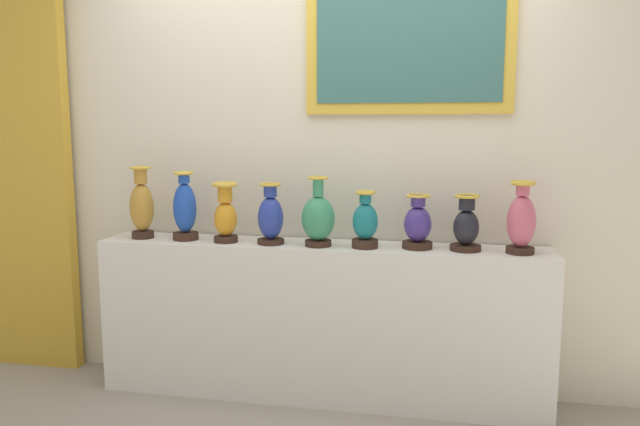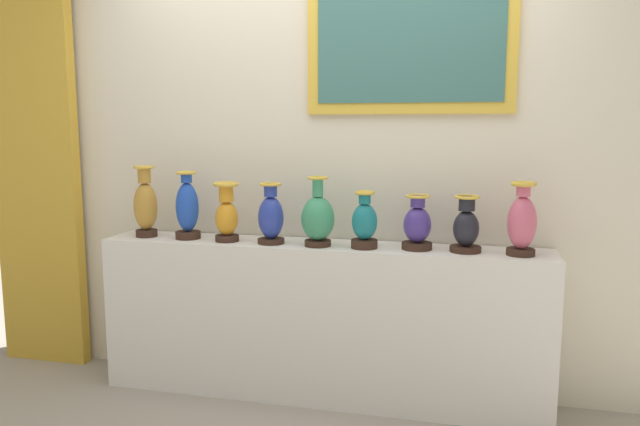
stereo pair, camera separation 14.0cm
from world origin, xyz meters
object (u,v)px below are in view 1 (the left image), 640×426
object	(u,v)px
vase_jade	(318,218)
vase_onyx	(466,226)
vase_teal	(365,223)
vase_rose	(521,221)
vase_cobalt	(271,217)
vase_amber	(225,215)
vase_ochre	(142,206)
vase_sapphire	(185,210)
vase_indigo	(418,225)

from	to	relation	value
vase_jade	vase_onyx	size ratio (longest dim) A/B	1.28
vase_teal	vase_rose	world-z (taller)	vase_rose
vase_cobalt	vase_rose	world-z (taller)	vase_rose
vase_onyx	vase_amber	bearing A→B (deg)	-179.03
vase_ochre	vase_sapphire	bearing A→B (deg)	-0.04
vase_sapphire	vase_onyx	bearing A→B (deg)	-0.01
vase_amber	vase_indigo	bearing A→B (deg)	1.56
vase_ochre	vase_teal	xyz separation A→B (m)	(1.29, -0.03, -0.05)
vase_ochre	vase_indigo	distance (m)	1.56
vase_jade	vase_indigo	bearing A→B (deg)	4.19
vase_jade	vase_rose	size ratio (longest dim) A/B	1.01
vase_ochre	vase_teal	bearing A→B (deg)	-1.25
vase_sapphire	vase_indigo	size ratio (longest dim) A/B	1.34
vase_amber	vase_teal	xyz separation A→B (m)	(0.78, -0.01, -0.02)
vase_cobalt	vase_teal	world-z (taller)	vase_cobalt
vase_ochre	vase_cobalt	world-z (taller)	vase_ochre
vase_amber	vase_sapphire	bearing A→B (deg)	174.92
vase_sapphire	vase_indigo	world-z (taller)	vase_sapphire
vase_jade	vase_indigo	world-z (taller)	vase_jade
vase_jade	vase_rose	bearing A→B (deg)	0.64
vase_sapphire	vase_cobalt	size ratio (longest dim) A/B	1.15
vase_amber	vase_onyx	distance (m)	1.30
vase_ochre	vase_jade	world-z (taller)	vase_ochre
vase_teal	vase_rose	distance (m)	0.79
vase_cobalt	vase_indigo	size ratio (longest dim) A/B	1.17
vase_amber	vase_cobalt	size ratio (longest dim) A/B	0.99
vase_onyx	vase_teal	bearing A→B (deg)	-176.93
vase_ochre	vase_jade	size ratio (longest dim) A/B	1.10
vase_sapphire	vase_onyx	distance (m)	1.54
vase_amber	vase_cobalt	distance (m)	0.26
vase_ochre	vase_teal	world-z (taller)	vase_ochre
vase_indigo	vase_onyx	bearing A→B (deg)	-1.55
vase_cobalt	vase_onyx	size ratio (longest dim) A/B	1.15
vase_sapphire	vase_jade	world-z (taller)	vase_sapphire
vase_sapphire	vase_teal	xyz separation A→B (m)	(1.02, -0.03, -0.04)
vase_indigo	vase_teal	bearing A→B (deg)	-172.76
vase_sapphire	vase_indigo	distance (m)	1.30
vase_amber	vase_onyx	xyz separation A→B (m)	(1.30, 0.02, -0.03)
vase_ochre	vase_rose	xyz separation A→B (m)	(2.07, -0.02, -0.02)
vase_amber	vase_rose	distance (m)	1.56
vase_amber	vase_cobalt	bearing A→B (deg)	-0.45
vase_ochre	vase_cobalt	bearing A→B (deg)	-1.81
vase_jade	vase_teal	bearing A→B (deg)	0.89
vase_ochre	vase_rose	distance (m)	2.07
vase_jade	vase_teal	world-z (taller)	vase_jade
vase_ochre	vase_sapphire	xyz separation A→B (m)	(0.26, -0.00, -0.01)
vase_jade	vase_amber	bearing A→B (deg)	178.91
vase_ochre	vase_onyx	bearing A→B (deg)	-0.01
vase_indigo	vase_rose	size ratio (longest dim) A/B	0.78
vase_ochre	vase_rose	world-z (taller)	vase_ochre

